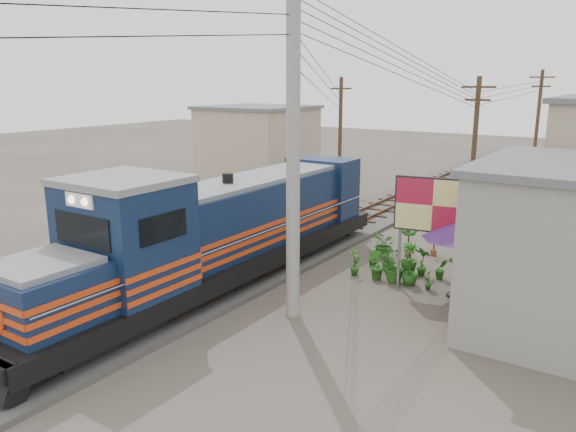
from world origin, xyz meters
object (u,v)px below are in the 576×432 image
Objects in this scene: market_umbrella at (458,231)px; vendor at (469,248)px; billboard at (433,208)px; locomotive at (217,234)px.

vendor is (-0.46, 3.18, -1.44)m from market_umbrella.
billboard is 2.46× the size of vendor.
locomotive is 6.23× the size of market_umbrella.
market_umbrella is (0.87, -0.04, -0.61)m from billboard.
locomotive is 4.39× the size of billboard.
locomotive is 7.82m from market_umbrella.
locomotive is at bearing -161.01° from billboard.
locomotive is at bearing 29.33° from vendor.
billboard reaches higher than market_umbrella.
market_umbrella is 3.52m from vendor.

